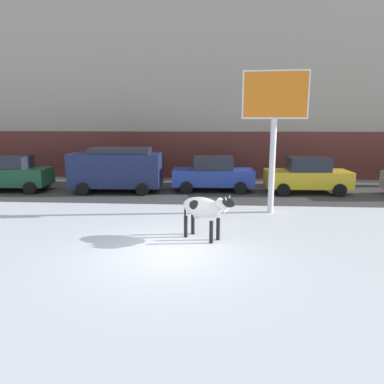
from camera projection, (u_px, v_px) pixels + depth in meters
name	position (u px, v px, depth m)	size (l,w,h in m)	color
ground_plane	(169.00, 253.00, 10.27)	(120.00, 120.00, 0.00)	white
road_strip	(190.00, 192.00, 18.79)	(60.00, 5.60, 0.01)	#423F3F
building_facade	(197.00, 77.00, 23.84)	(44.00, 6.10, 13.00)	#A39989
cow_holstein	(203.00, 208.00, 11.28)	(1.82, 1.37, 1.54)	silver
billboard	(275.00, 104.00, 13.90)	(2.53, 0.39, 5.56)	silver
car_darkgreen_hatchback	(15.00, 174.00, 18.94)	(3.55, 2.01, 1.86)	#194C2D
car_navy_van	(117.00, 168.00, 18.65)	(4.65, 2.23, 2.32)	#19234C
car_blue_sedan	(213.00, 174.00, 19.00)	(4.25, 2.08, 1.84)	#233D9E
car_yellow_sedan	(307.00, 175.00, 18.44)	(4.25, 2.08, 1.84)	gold
pedestrian_near_billboard	(154.00, 168.00, 21.66)	(0.36, 0.24, 1.73)	#282833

